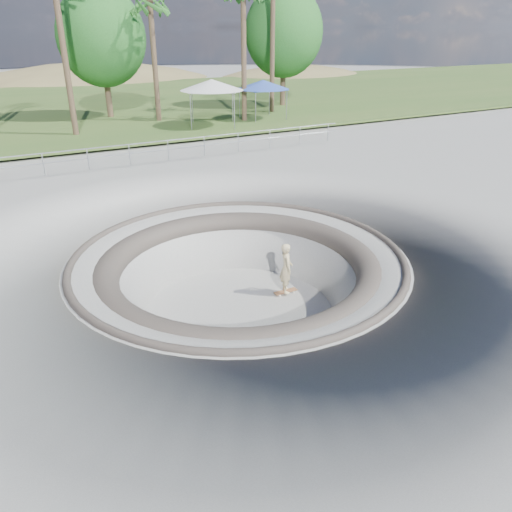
% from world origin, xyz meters
% --- Properties ---
extents(ground, '(180.00, 180.00, 0.00)m').
position_xyz_m(ground, '(0.00, 0.00, 0.00)').
color(ground, '#A8A8A3').
rests_on(ground, ground).
extents(skate_bowl, '(14.00, 14.00, 4.10)m').
position_xyz_m(skate_bowl, '(0.00, 0.00, -1.83)').
color(skate_bowl, '#A8A8A3').
rests_on(skate_bowl, ground).
extents(grass_strip, '(180.00, 36.00, 0.12)m').
position_xyz_m(grass_strip, '(0.00, 34.00, 0.22)').
color(grass_strip, '#365522').
rests_on(grass_strip, ground).
extents(distant_hills, '(103.20, 45.00, 28.60)m').
position_xyz_m(distant_hills, '(3.78, 57.17, -7.02)').
color(distant_hills, brown).
rests_on(distant_hills, ground).
extents(safety_railing, '(25.00, 0.06, 1.03)m').
position_xyz_m(safety_railing, '(0.00, 12.00, 0.69)').
color(safety_railing, '#9A9EA2').
rests_on(safety_railing, ground).
extents(skateboard, '(0.83, 0.25, 0.09)m').
position_xyz_m(skateboard, '(1.89, 0.22, -1.83)').
color(skateboard, '#9A5B3D').
rests_on(skateboard, ground).
extents(skater, '(0.60, 0.74, 1.76)m').
position_xyz_m(skater, '(1.89, 0.22, -0.93)').
color(skater, '#D2BC88').
rests_on(skater, skateboard).
extents(canopy_white, '(5.45, 5.45, 3.01)m').
position_xyz_m(canopy_white, '(7.76, 19.37, 2.91)').
color(canopy_white, '#9A9EA2').
rests_on(canopy_white, ground).
extents(canopy_blue, '(5.35, 5.35, 2.70)m').
position_xyz_m(canopy_blue, '(12.16, 20.31, 2.64)').
color(canopy_blue, '#9A9EA2').
rests_on(canopy_blue, ground).
extents(palm_d, '(2.60, 2.60, 8.76)m').
position_xyz_m(palm_d, '(5.20, 23.19, 7.66)').
color(palm_d, brown).
rests_on(palm_d, ground).
extents(bushy_tree_mid, '(6.24, 5.67, 9.00)m').
position_xyz_m(bushy_tree_mid, '(2.54, 26.52, 5.75)').
color(bushy_tree_mid, brown).
rests_on(bushy_tree_mid, ground).
extents(bushy_tree_right, '(6.53, 5.93, 9.42)m').
position_xyz_m(bushy_tree_right, '(17.07, 25.64, 6.01)').
color(bushy_tree_right, brown).
rests_on(bushy_tree_right, ground).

